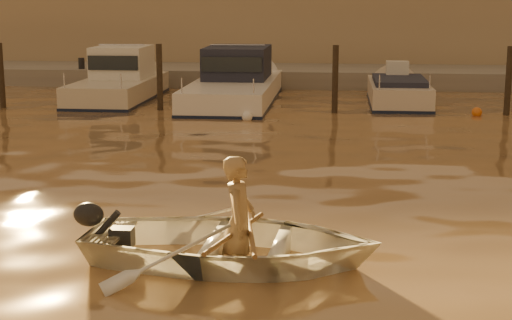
# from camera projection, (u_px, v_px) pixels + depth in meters

# --- Properties ---
(ground_plane) EXTENTS (160.00, 160.00, 0.00)m
(ground_plane) POSITION_uv_depth(u_px,v_px,m) (343.00, 270.00, 9.94)
(ground_plane) COLOR brown
(ground_plane) RESTS_ON ground
(dinghy) EXTENTS (3.98, 2.94, 0.80)m
(dinghy) POSITION_uv_depth(u_px,v_px,m) (232.00, 243.00, 10.13)
(dinghy) COLOR silver
(dinghy) RESTS_ON ground_plane
(person) EXTENTS (0.45, 0.65, 1.73)m
(person) POSITION_uv_depth(u_px,v_px,m) (239.00, 222.00, 10.06)
(person) COLOR #9A794D
(person) RESTS_ON dinghy
(outboard_motor) EXTENTS (0.92, 0.45, 0.70)m
(outboard_motor) POSITION_uv_depth(u_px,v_px,m) (120.00, 237.00, 10.36)
(outboard_motor) COLOR black
(outboard_motor) RESTS_ON dinghy
(oar_port) EXTENTS (0.39, 2.08, 0.13)m
(oar_port) POSITION_uv_depth(u_px,v_px,m) (251.00, 233.00, 10.06)
(oar_port) COLOR brown
(oar_port) RESTS_ON dinghy
(oar_starboard) EXTENTS (0.53, 2.06, 0.13)m
(oar_starboard) POSITION_uv_depth(u_px,v_px,m) (235.00, 233.00, 10.09)
(oar_starboard) COLOR brown
(oar_starboard) RESTS_ON dinghy
(moored_boat_1) EXTENTS (2.18, 6.52, 1.75)m
(moored_boat_1) POSITION_uv_depth(u_px,v_px,m) (118.00, 81.00, 26.15)
(moored_boat_1) COLOR beige
(moored_boat_1) RESTS_ON ground_plane
(moored_boat_2) EXTENTS (2.56, 8.49, 1.75)m
(moored_boat_2) POSITION_uv_depth(u_px,v_px,m) (235.00, 83.00, 25.74)
(moored_boat_2) COLOR white
(moored_boat_2) RESTS_ON ground_plane
(moored_boat_3) EXTENTS (1.82, 5.36, 0.95)m
(moored_boat_3) POSITION_uv_depth(u_px,v_px,m) (398.00, 97.00, 25.28)
(moored_boat_3) COLOR beige
(moored_boat_3) RESTS_ON ground_plane
(piling_0) EXTENTS (0.18, 0.18, 2.20)m
(piling_0) POSITION_uv_depth(u_px,v_px,m) (1.00, 79.00, 24.26)
(piling_0) COLOR #2D2319
(piling_0) RESTS_ON ground_plane
(piling_1) EXTENTS (0.18, 0.18, 2.20)m
(piling_1) POSITION_uv_depth(u_px,v_px,m) (160.00, 80.00, 23.75)
(piling_1) COLOR #2D2319
(piling_1) RESTS_ON ground_plane
(piling_2) EXTENTS (0.18, 0.18, 2.20)m
(piling_2) POSITION_uv_depth(u_px,v_px,m) (335.00, 82.00, 23.21)
(piling_2) COLOR #2D2319
(piling_2) RESTS_ON ground_plane
(piling_3) EXTENTS (0.18, 0.18, 2.20)m
(piling_3) POSITION_uv_depth(u_px,v_px,m) (508.00, 84.00, 22.69)
(piling_3) COLOR #2D2319
(piling_3) RESTS_ON ground_plane
(fender_b) EXTENTS (0.30, 0.30, 0.30)m
(fender_b) POSITION_uv_depth(u_px,v_px,m) (118.00, 106.00, 24.06)
(fender_b) COLOR orange
(fender_b) RESTS_ON ground_plane
(fender_c) EXTENTS (0.30, 0.30, 0.30)m
(fender_c) POSITION_uv_depth(u_px,v_px,m) (247.00, 117.00, 21.93)
(fender_c) COLOR white
(fender_c) RESTS_ON ground_plane
(fender_d) EXTENTS (0.30, 0.30, 0.30)m
(fender_d) POSITION_uv_depth(u_px,v_px,m) (477.00, 112.00, 22.75)
(fender_d) COLOR orange
(fender_d) RESTS_ON ground_plane
(quay) EXTENTS (52.00, 4.00, 1.00)m
(quay) POSITION_uv_depth(u_px,v_px,m) (341.00, 81.00, 30.83)
(quay) COLOR gray
(quay) RESTS_ON ground_plane
(waterfront_building) EXTENTS (46.00, 7.00, 4.80)m
(waterfront_building) POSITION_uv_depth(u_px,v_px,m) (342.00, 19.00, 35.73)
(waterfront_building) COLOR #9E8466
(waterfront_building) RESTS_ON quay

